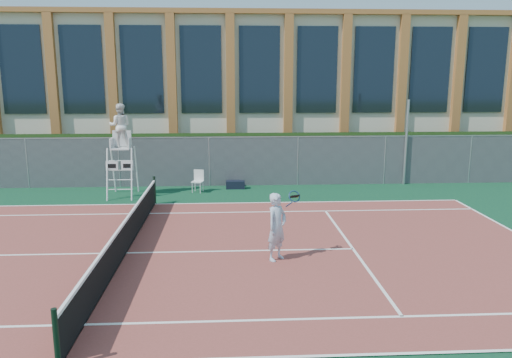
{
  "coord_description": "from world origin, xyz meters",
  "views": [
    {
      "loc": [
        2.91,
        -13.35,
        4.82
      ],
      "look_at": [
        3.79,
        3.0,
        1.48
      ],
      "focal_mm": 35.0,
      "sensor_mm": 36.0,
      "label": 1
    }
  ],
  "objects_px": {
    "plastic_chair": "(198,179)",
    "tennis_player": "(277,227)",
    "umpire_chair": "(120,128)",
    "steel_pole": "(406,143)"
  },
  "relations": [
    {
      "from": "steel_pole",
      "to": "tennis_player",
      "type": "height_order",
      "value": "steel_pole"
    },
    {
      "from": "plastic_chair",
      "to": "tennis_player",
      "type": "height_order",
      "value": "tennis_player"
    },
    {
      "from": "plastic_chair",
      "to": "steel_pole",
      "type": "bearing_deg",
      "value": 6.64
    },
    {
      "from": "tennis_player",
      "to": "steel_pole",
      "type": "bearing_deg",
      "value": 54.32
    },
    {
      "from": "tennis_player",
      "to": "umpire_chair",
      "type": "bearing_deg",
      "value": 126.01
    },
    {
      "from": "umpire_chair",
      "to": "tennis_player",
      "type": "bearing_deg",
      "value": -53.99
    },
    {
      "from": "umpire_chair",
      "to": "plastic_chair",
      "type": "xyz_separation_m",
      "value": [
        3.06,
        0.56,
        -2.25
      ]
    },
    {
      "from": "umpire_chair",
      "to": "plastic_chair",
      "type": "bearing_deg",
      "value": 10.38
    },
    {
      "from": "plastic_chair",
      "to": "tennis_player",
      "type": "distance_m",
      "value": 8.73
    },
    {
      "from": "plastic_chair",
      "to": "tennis_player",
      "type": "relative_size",
      "value": 0.52
    }
  ]
}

